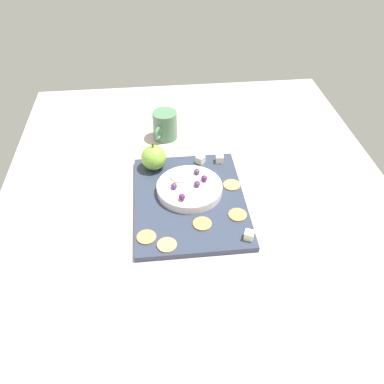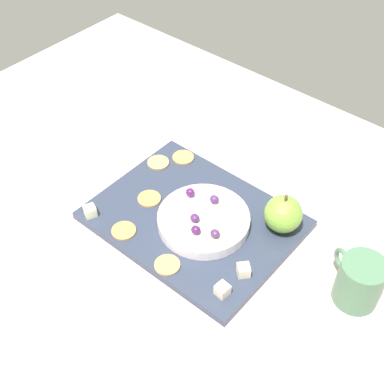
{
  "view_description": "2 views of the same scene",
  "coord_description": "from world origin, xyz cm",
  "views": [
    {
      "loc": [
        -71.28,
        9.91,
        72.26
      ],
      "look_at": [
        0.88,
        2.2,
        8.63
      ],
      "focal_mm": 37.45,
      "sensor_mm": 36.0,
      "label": 1
    },
    {
      "loc": [
        45.03,
        -47.94,
        77.34
      ],
      "look_at": [
        -0.22,
        5.49,
        7.41
      ],
      "focal_mm": 49.97,
      "sensor_mm": 36.0,
      "label": 2
    }
  ],
  "objects": [
    {
      "name": "cracker_1",
      "position": [
        -12.31,
        9.18,
        5.21
      ],
      "size": [
        4.43,
        4.43,
        0.4
      ],
      "primitive_type": "cylinder",
      "color": "tan",
      "rests_on": "platter"
    },
    {
      "name": "cheese_cube_2",
      "position": [
        -12.11,
        -9.26,
        6.03
      ],
      "size": [
        2.67,
        2.67,
        2.04
      ],
      "primitive_type": "cube",
      "rotation": [
        0.0,
        0.0,
        1.17
      ],
      "color": "#F1F1BF",
      "rests_on": "platter"
    },
    {
      "name": "serving_dish",
      "position": [
        5.16,
        2.37,
        6.09
      ],
      "size": [
        16.62,
        16.62,
        2.17
      ],
      "primitive_type": "cylinder",
      "color": "white",
      "rests_on": "platter"
    },
    {
      "name": "grape_3",
      "position": [
        4.66,
        0.51,
        7.88
      ],
      "size": [
        1.77,
        1.59,
        1.42
      ],
      "primitive_type": "ellipsoid",
      "color": "#4C2458",
      "rests_on": "serving_dish"
    },
    {
      "name": "grape_0",
      "position": [
        9.61,
        0.15,
        7.89
      ],
      "size": [
        1.77,
        1.59,
        1.43
      ],
      "primitive_type": "ellipsoid",
      "color": "#4C2F56",
      "rests_on": "serving_dish"
    },
    {
      "name": "grape_1",
      "position": [
        4.43,
        6.31,
        7.92
      ],
      "size": [
        1.77,
        1.59,
        1.49
      ],
      "primitive_type": "ellipsoid",
      "color": "#4D2B60",
      "rests_on": "serving_dish"
    },
    {
      "name": "cup",
      "position": [
        33.1,
        7.01,
        7.78
      ],
      "size": [
        9.94,
        7.34,
        8.6
      ],
      "color": "#4E7956",
      "rests_on": "table"
    },
    {
      "name": "grape_4",
      "position": [
        0.35,
        4.73,
        8.0
      ],
      "size": [
        1.77,
        1.59,
        1.66
      ],
      "primitive_type": "ellipsoid",
      "color": "#521B56",
      "rests_on": "serving_dish"
    },
    {
      "name": "apple_whole",
      "position": [
        16.19,
        10.92,
        8.42
      ],
      "size": [
        6.81,
        6.81,
        6.81
      ],
      "primitive_type": "sphere",
      "color": "#7AAF3B",
      "rests_on": "platter"
    },
    {
      "name": "cheese_cube_1",
      "position": [
        17.17,
        -1.88,
        6.03
      ],
      "size": [
        2.88,
        2.88,
        2.04
      ],
      "primitive_type": "cube",
      "rotation": [
        0.0,
        0.0,
        0.85
      ],
      "color": "#F9EFCA",
      "rests_on": "platter"
    },
    {
      "name": "cracker_2",
      "position": [
        -4.62,
        -8.17,
        5.21
      ],
      "size": [
        4.43,
        4.43,
        0.4
      ],
      "primitive_type": "cylinder",
      "color": "#B2884D",
      "rests_on": "platter"
    },
    {
      "name": "apple_slice_0",
      "position": [
        8.67,
        4.23,
        7.48
      ],
      "size": [
        5.41,
        5.41,
        0.6
      ],
      "primitive_type": "cylinder",
      "color": "beige",
      "rests_on": "serving_dish"
    },
    {
      "name": "cracker_4",
      "position": [
        -9.49,
        13.63,
        5.21
      ],
      "size": [
        4.43,
        4.43,
        0.4
      ],
      "primitive_type": "cylinder",
      "color": "tan",
      "rests_on": "platter"
    },
    {
      "name": "grape_2",
      "position": [
        6.59,
        -1.54,
        7.94
      ],
      "size": [
        1.77,
        1.59,
        1.54
      ],
      "primitive_type": "ellipsoid",
      "color": "#4D1E50",
      "rests_on": "serving_dish"
    },
    {
      "name": "platter",
      "position": [
        2.67,
        2.63,
        4.25
      ],
      "size": [
        35.65,
        27.5,
        1.52
      ],
      "primitive_type": "cube",
      "color": "#2F384C",
      "rests_on": "table"
    },
    {
      "name": "apple_stem",
      "position": [
        16.19,
        10.92,
        12.42
      ],
      "size": [
        0.5,
        0.5,
        1.2
      ],
      "primitive_type": "cylinder",
      "color": "brown",
      "rests_on": "apple_whole"
    },
    {
      "name": "table",
      "position": [
        0.0,
        0.0,
        1.74
      ],
      "size": [
        135.41,
        102.73,
        3.49
      ],
      "primitive_type": "cube",
      "color": "#C0ACAC",
      "rests_on": "ground"
    },
    {
      "name": "cracker_0",
      "position": [
        -6.66,
        0.58,
        5.21
      ],
      "size": [
        4.43,
        4.43,
        0.4
      ],
      "primitive_type": "cylinder",
      "color": "tan",
      "rests_on": "platter"
    },
    {
      "name": "cheese_cube_0",
      "position": [
        16.9,
        -7.21,
        6.03
      ],
      "size": [
        2.24,
        2.24,
        2.04
      ],
      "primitive_type": "cube",
      "rotation": [
        0.0,
        0.0,
        1.47
      ],
      "color": "#F4E0C2",
      "rests_on": "platter"
    },
    {
      "name": "cracker_3",
      "position": [
        6.41,
        -8.79,
        5.21
      ],
      "size": [
        4.43,
        4.43,
        0.4
      ],
      "primitive_type": "cylinder",
      "color": "tan",
      "rests_on": "platter"
    }
  ]
}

